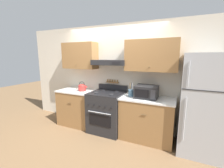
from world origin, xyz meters
TOP-DOWN VIEW (x-y plane):
  - ground_plane at (0.00, 0.00)m, footprint 16.00×16.00m
  - wall_back at (0.03, 0.64)m, footprint 5.20×0.46m
  - counter_left at (-0.87, 0.34)m, footprint 0.95×0.68m
  - counter_right at (0.95, 0.34)m, footprint 1.12×0.68m
  - stove_range at (-0.00, 0.31)m, footprint 0.79×0.74m
  - refrigerator at (1.93, 0.29)m, footprint 0.71×0.76m
  - tea_kettle at (-0.71, 0.33)m, footprint 0.25×0.19m
  - microwave at (0.92, 0.35)m, footprint 0.46×0.41m
  - utensil_crock at (0.58, 0.33)m, footprint 0.11×0.11m

SIDE VIEW (x-z plane):
  - ground_plane at x=0.00m, z-range 0.00..0.00m
  - counter_right at x=0.95m, z-range 0.00..0.92m
  - counter_left at x=-0.87m, z-range 0.00..0.92m
  - stove_range at x=0.00m, z-range -0.06..1.02m
  - refrigerator at x=1.93m, z-range 0.00..1.84m
  - utensil_crock at x=0.58m, z-range 0.85..1.15m
  - tea_kettle at x=-0.71m, z-range 0.89..1.13m
  - microwave at x=0.92m, z-range 0.92..1.18m
  - wall_back at x=0.03m, z-range 0.16..2.71m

